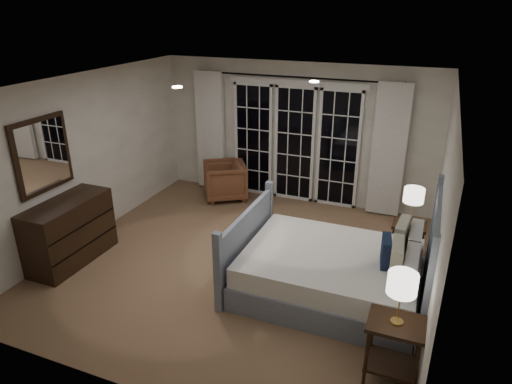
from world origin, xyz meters
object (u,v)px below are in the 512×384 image
at_px(lamp_left, 402,284).
at_px(nightstand_right, 408,237).
at_px(dresser, 70,232).
at_px(bed, 335,271).
at_px(lamp_right, 414,196).
at_px(armchair, 225,180).
at_px(nightstand_left, 394,342).

bearing_deg(lamp_left, nightstand_right, 91.55).
bearing_deg(lamp_left, dresser, 172.16).
height_order(bed, nightstand_right, bed).
xyz_separation_m(bed, lamp_right, (0.76, 1.17, 0.67)).
bearing_deg(lamp_left, armchair, 134.72).
bearing_deg(armchair, nightstand_left, 12.20).
distance_m(nightstand_left, armchair, 4.88).
xyz_separation_m(lamp_left, dresser, (-4.47, 0.62, -0.64)).
bearing_deg(lamp_right, bed, -123.00).
distance_m(bed, armchair, 3.46).
bearing_deg(nightstand_right, lamp_left, -88.45).
relative_size(nightstand_right, dresser, 0.46).
distance_m(lamp_left, armchair, 4.93).
bearing_deg(lamp_left, bed, 124.72).
height_order(lamp_right, armchair, lamp_right).
xyz_separation_m(lamp_right, armchair, (-3.37, 1.11, -0.67)).
bearing_deg(lamp_left, nightstand_left, 90.00).
bearing_deg(nightstand_right, armchair, 161.83).
bearing_deg(nightstand_left, lamp_left, -90.00).
bearing_deg(bed, nightstand_left, -55.28).
xyz_separation_m(bed, nightstand_right, (0.76, 1.17, 0.05)).
relative_size(bed, nightstand_left, 3.40).
relative_size(lamp_left, armchair, 0.69).
xyz_separation_m(lamp_left, lamp_right, (-0.06, 2.36, -0.09)).
height_order(nightstand_right, lamp_right, lamp_right).
xyz_separation_m(nightstand_left, lamp_right, (-0.06, 2.36, 0.56)).
height_order(nightstand_left, lamp_left, lamp_left).
height_order(nightstand_right, lamp_left, lamp_left).
height_order(nightstand_left, lamp_right, lamp_right).
relative_size(armchair, dresser, 0.59).
distance_m(armchair, dresser, 3.03).
distance_m(lamp_right, dresser, 4.77).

